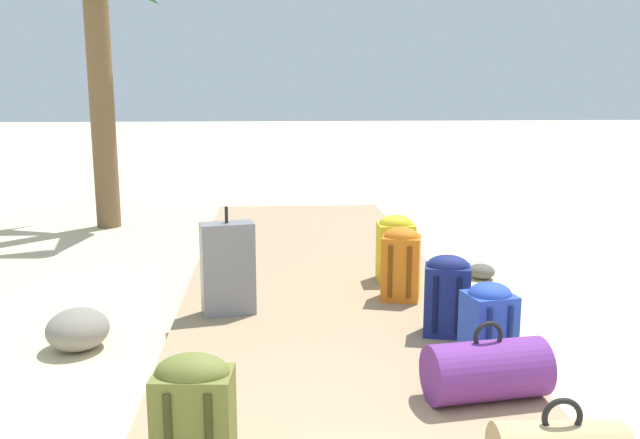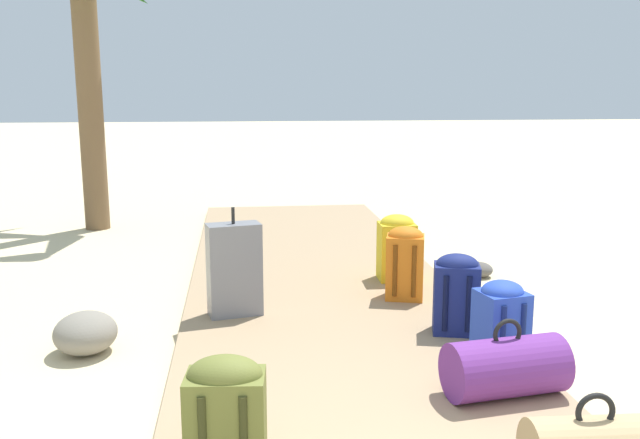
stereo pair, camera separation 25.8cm
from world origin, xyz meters
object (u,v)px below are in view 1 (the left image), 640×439
backpack_olive (194,408)px  duffel_bag_purple (487,370)px  backpack_navy (447,293)px  suitcase_grey (228,268)px  backpack_yellow (396,246)px  palm_tree_far_left (99,4)px  backpack_orange (401,262)px  backpack_blue (489,320)px

backpack_olive → duffel_bag_purple: backpack_olive is taller
backpack_olive → duffel_bag_purple: (1.45, 0.54, -0.11)m
backpack_navy → suitcase_grey: 1.56m
backpack_yellow → palm_tree_far_left: bearing=135.6°
duffel_bag_purple → backpack_orange: size_ratio=1.18×
duffel_bag_purple → backpack_navy: size_ratio=1.24×
suitcase_grey → backpack_orange: bearing=10.4°
backpack_blue → suitcase_grey: (-1.59, 0.99, 0.08)m
duffel_bag_purple → backpack_blue: backpack_blue is taller
backpack_orange → suitcase_grey: bearing=-169.6°
backpack_blue → backpack_yellow: (-0.24, 1.75, 0.04)m
suitcase_grey → backpack_yellow: bearing=29.3°
backpack_yellow → backpack_orange: bearing=-96.0°
backpack_orange → palm_tree_far_left: bearing=130.4°
palm_tree_far_left → backpack_yellow: bearing=-44.4°
backpack_orange → suitcase_grey: (-1.30, -0.24, 0.04)m
backpack_navy → suitcase_grey: size_ratio=0.69×
suitcase_grey → palm_tree_far_left: size_ratio=0.23×
suitcase_grey → backpack_olive: bearing=-90.9°
duffel_bag_purple → backpack_navy: 0.97m
duffel_bag_purple → palm_tree_far_left: bearing=120.5°
backpack_orange → duffel_bag_purple: bearing=-86.0°
duffel_bag_purple → backpack_olive: bearing=-159.4°
duffel_bag_purple → backpack_orange: bearing=94.0°
backpack_olive → backpack_orange: 2.65m
duffel_bag_purple → backpack_navy: bearing=88.0°
backpack_navy → duffel_bag_purple: bearing=-92.0°
suitcase_grey → palm_tree_far_left: 4.61m
backpack_olive → backpack_orange: (1.33, 2.29, 0.03)m
backpack_yellow → palm_tree_far_left: palm_tree_far_left is taller
backpack_yellow → suitcase_grey: suitcase_grey is taller
backpack_orange → backpack_yellow: 0.53m
duffel_bag_purple → palm_tree_far_left: size_ratio=0.19×
backpack_olive → backpack_yellow: bearing=63.7°
backpack_olive → suitcase_grey: size_ratio=0.65×
duffel_bag_purple → backpack_orange: 1.75m
backpack_navy → backpack_blue: bearing=-72.4°
backpack_orange → palm_tree_far_left: (-2.94, 3.45, 2.26)m
backpack_olive → backpack_navy: (1.49, 1.50, 0.02)m
backpack_olive → backpack_blue: (1.63, 1.06, -0.02)m
backpack_olive → suitcase_grey: 2.05m
backpack_blue → suitcase_grey: bearing=148.2°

